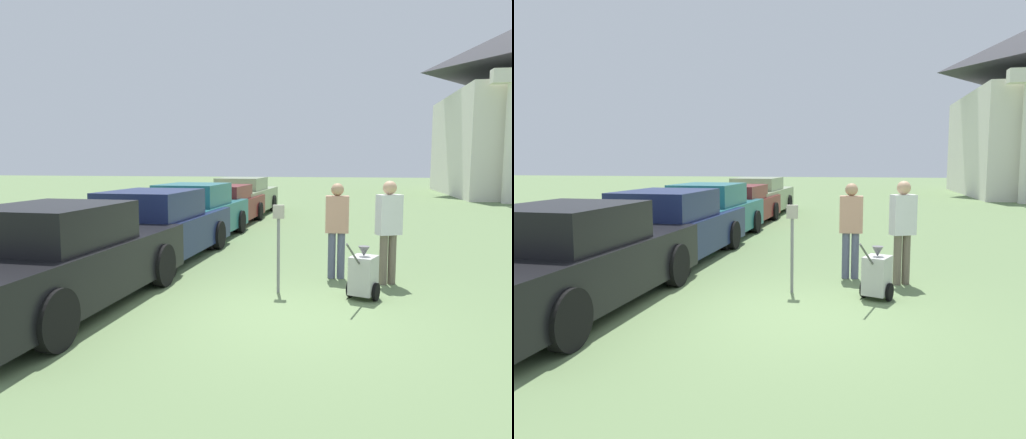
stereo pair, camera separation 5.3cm
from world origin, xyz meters
The scene contains 10 objects.
ground_plane centered at (0.00, 0.00, 0.00)m, with size 120.00×120.00×0.00m, color #607A4C.
parked_car_black centered at (-3.16, -0.27, 0.72)m, with size 2.16×5.03×1.56m.
parked_car_navy centered at (-3.16, 3.39, 0.71)m, with size 2.22×5.33×1.54m.
parked_car_teal centered at (-3.16, 6.37, 0.71)m, with size 2.13×4.90×1.55m.
parked_car_maroon centered at (-3.16, 9.60, 0.64)m, with size 2.13×5.21×1.35m.
parked_car_sage centered at (-3.16, 12.90, 0.71)m, with size 2.21×5.36×1.50m.
parking_meter centered at (-0.16, 1.21, 1.01)m, with size 0.18×0.09×1.46m.
person_worker centered at (0.77, 2.40, 1.01)m, with size 0.43×0.24×1.77m.
person_supervisor centered at (1.67, 2.10, 1.05)m, with size 0.47×0.38×1.83m.
equipment_cart centered at (1.21, 1.05, 0.39)m, with size 0.56×0.99×1.00m.
Camera 1 is at (0.90, -6.81, 2.17)m, focal length 35.00 mm.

